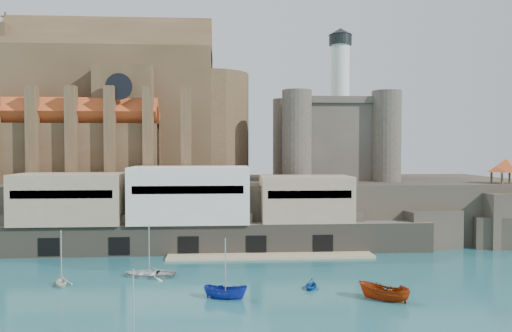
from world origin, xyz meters
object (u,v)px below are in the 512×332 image
object	(u,v)px
church	(121,115)
boat_2	(225,298)
castle_keep	(332,135)
pavilion	(506,167)

from	to	relation	value
church	boat_2	size ratio (longest dim) A/B	9.90
castle_keep	boat_2	distance (m)	50.93
pavilion	castle_keep	bearing A→B (deg)	149.82
church	boat_2	world-z (taller)	church
church	castle_keep	world-z (taller)	church
castle_keep	pavilion	size ratio (longest dim) A/B	4.58
church	pavilion	world-z (taller)	church
pavilion	boat_2	distance (m)	55.73
church	castle_keep	xyz separation A→B (m)	(40.21, -0.78, -3.81)
pavilion	boat_2	size ratio (longest dim) A/B	1.35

